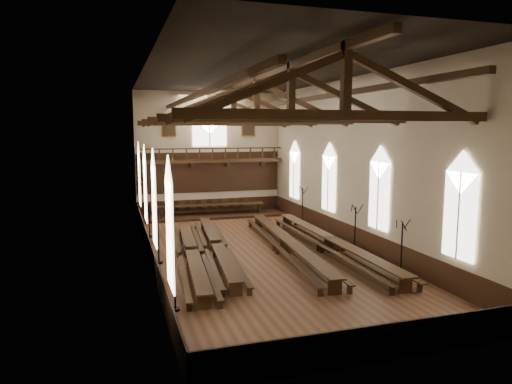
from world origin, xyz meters
The scene contains 21 objects.
ground centered at (0.00, 0.00, 0.00)m, with size 26.00×26.00×0.00m, color brown.
room_walls centered at (0.00, 0.00, 6.46)m, with size 26.00×26.00×26.00m.
wainscot_band centered at (0.00, 0.00, 0.60)m, with size 12.00×26.00×1.20m.
side_windows centered at (0.00, 0.00, 3.74)m, with size 11.85×19.80×4.50m.
end_window centered at (0.00, 12.90, 7.22)m, with size 2.80×0.12×3.80m.
minstrels_gallery centered at (0.00, 12.66, 3.91)m, with size 11.80×1.24×3.70m.
portraits centered at (0.00, 12.90, 7.10)m, with size 7.75×0.09×1.45m.
roof_trusses centered at (0.00, 0.00, 8.22)m, with size 11.70×25.70×2.80m.
refectory_row_a centered at (-3.83, -0.67, 0.53)m, with size 2.06×14.23×0.72m.
refectory_row_b centered at (-2.25, 0.32, 0.52)m, with size 2.09×14.15×0.71m.
refectory_row_c centered at (1.70, -0.42, 0.58)m, with size 2.21×14.90×0.79m.
refectory_row_d centered at (4.13, -1.06, 0.60)m, with size 1.77×15.08×0.82m.
dais centered at (-0.22, 11.40, 0.10)m, with size 11.40×2.98×0.20m, color #341D0F.
high_table centered at (-0.22, 11.40, 0.87)m, with size 8.53×1.45×0.80m.
high_chairs centered at (-0.22, 12.23, 0.78)m, with size 6.77×0.48×1.07m.
candelabrum_left_near centered at (-5.55, -7.15, 0.79)m, with size 0.72×0.79×2.59m.
candelabrum_left_mid centered at (-5.55, -0.57, 0.85)m, with size 0.84×0.80×2.78m.
candelabrum_left_far centered at (-5.55, 5.56, 0.71)m, with size 0.68×0.71×2.34m.
candelabrum_right_near centered at (5.55, -5.70, 0.80)m, with size 0.75×0.81×2.65m.
candelabrum_right_mid centered at (5.55, -1.24, 0.82)m, with size 0.77×0.82×2.69m.
candelabrum_right_far centered at (5.55, 6.48, 0.87)m, with size 0.76×0.88×2.85m.
Camera 1 is at (-7.60, -24.10, 6.90)m, focal length 32.00 mm.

